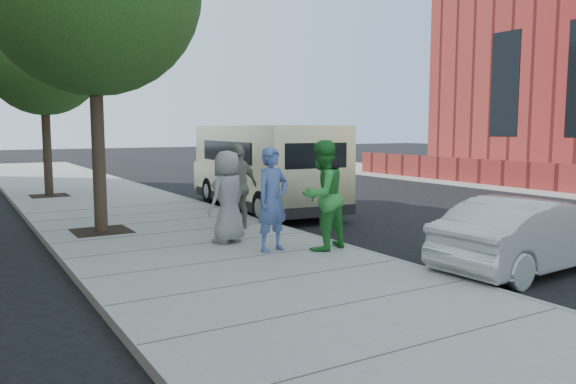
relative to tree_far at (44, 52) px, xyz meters
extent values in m
plane|color=black|center=(2.25, -10.00, -4.88)|extent=(120.00, 120.00, 0.00)
cube|color=gray|center=(1.25, -10.00, -4.81)|extent=(5.00, 60.00, 0.15)
cube|color=gray|center=(3.69, -10.00, -4.81)|extent=(0.12, 60.00, 0.16)
cube|color=maroon|center=(15.75, -8.00, -4.23)|extent=(0.30, 22.00, 1.00)
cube|color=black|center=(-0.05, -7.60, -4.73)|extent=(1.20, 1.20, 0.01)
cylinder|color=#38281E|center=(-0.05, -7.60, -2.75)|extent=(0.28, 0.28, 3.96)
cube|color=black|center=(-0.05, 0.00, -4.73)|extent=(1.20, 1.20, 0.01)
cylinder|color=#38281E|center=(-0.05, 0.00, -2.97)|extent=(0.28, 0.28, 3.52)
sphere|color=#1F4416|center=(-0.05, 0.00, -0.17)|extent=(3.80, 3.80, 3.80)
sphere|color=#1F4416|center=(0.55, -0.40, 0.33)|extent=(2.85, 2.85, 2.85)
sphere|color=#1F4416|center=(-0.55, 0.50, 0.13)|extent=(2.66, 2.66, 2.66)
cylinder|color=gray|center=(3.42, -9.32, -4.24)|extent=(0.05, 0.05, 0.99)
cube|color=gray|center=(3.42, -9.32, -3.71)|extent=(0.20, 0.06, 0.07)
cube|color=#2D2D30|center=(3.35, -9.32, -3.59)|extent=(0.11, 0.09, 0.19)
cube|color=#2D2D30|center=(3.50, -9.32, -3.59)|extent=(0.11, 0.09, 0.19)
cube|color=beige|center=(4.99, -5.88, -3.53)|extent=(2.71, 6.22, 2.23)
cube|color=beige|center=(5.25, -2.58, -4.09)|extent=(2.11, 0.78, 0.95)
cube|color=black|center=(4.75, -8.91, -3.14)|extent=(1.68, 0.15, 0.62)
cylinder|color=black|center=(4.17, -3.81, -4.46)|extent=(0.36, 0.87, 0.85)
cylinder|color=black|center=(6.14, -3.96, -4.46)|extent=(0.36, 0.87, 0.85)
cylinder|color=black|center=(3.84, -7.91, -4.46)|extent=(0.36, 0.87, 0.85)
cylinder|color=black|center=(5.81, -8.07, -4.46)|extent=(0.36, 0.87, 0.85)
imported|color=silver|center=(5.45, -14.27, -4.26)|extent=(3.89, 1.59, 1.25)
imported|color=#4C64A3|center=(2.21, -11.27, -3.78)|extent=(0.78, 0.60, 1.91)
imported|color=green|center=(3.05, -11.64, -3.72)|extent=(1.16, 1.02, 2.03)
imported|color=gray|center=(1.83, -10.13, -3.83)|extent=(1.05, 0.89, 1.81)
imported|color=gray|center=(2.68, -8.90, -3.78)|extent=(1.21, 0.84, 1.90)
camera|label=1|loc=(-2.76, -20.12, -2.49)|focal=35.00mm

